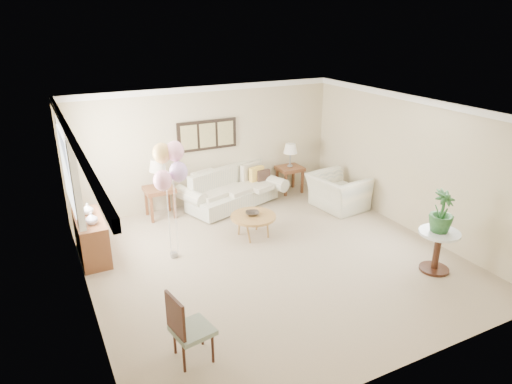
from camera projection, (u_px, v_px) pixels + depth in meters
ground_plane at (273, 259)px, 7.94m from camera, size 6.00×6.00×0.00m
room_shell at (265, 170)px, 7.38m from camera, size 6.04×6.04×2.60m
wall_art_triptych at (207, 135)px, 9.84m from camera, size 1.35×0.06×0.65m
sofa at (232, 192)px, 10.08m from camera, size 2.49×1.43×0.83m
end_table_left at (159, 192)px, 9.42m from camera, size 0.60×0.54×0.65m
end_table_right at (290, 171)px, 10.81m from camera, size 0.57×0.52×0.62m
lamp_left at (157, 166)px, 9.22m from camera, size 0.34×0.34×0.60m
lamp_right at (290, 149)px, 10.61m from camera, size 0.32×0.32×0.57m
coffee_table at (253, 217)px, 8.62m from camera, size 0.86×0.86×0.44m
decor_bowl at (252, 213)px, 8.61m from camera, size 0.34×0.34×0.06m
armchair at (338, 192)px, 9.94m from camera, size 1.12×1.25×0.74m
side_table at (438, 241)px, 7.40m from camera, size 0.66×0.66×0.71m
potted_plant at (442, 212)px, 7.23m from camera, size 0.45×0.45×0.69m
accent_chair at (187, 327)px, 5.45m from camera, size 0.52×0.52×0.93m
credenza at (91, 238)px, 7.88m from camera, size 0.46×1.20×0.74m
vase_white at (91, 218)px, 7.50m from camera, size 0.25×0.25×0.21m
vase_sage at (88, 209)px, 7.87m from camera, size 0.24×0.24×0.20m
balloon_cluster at (170, 165)px, 7.42m from camera, size 0.60×0.55×2.06m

